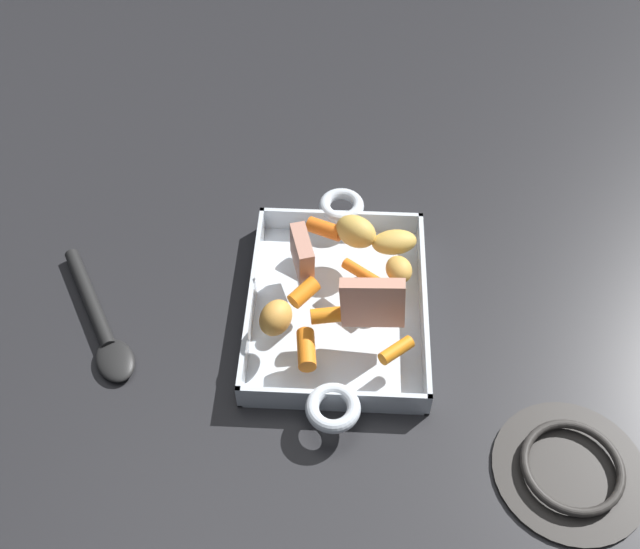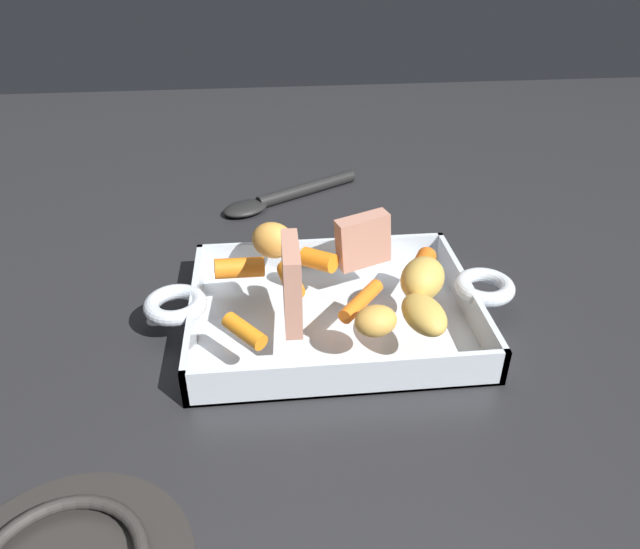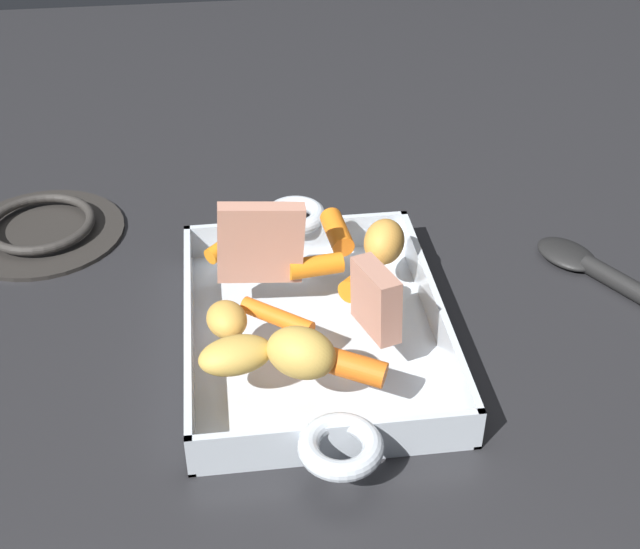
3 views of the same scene
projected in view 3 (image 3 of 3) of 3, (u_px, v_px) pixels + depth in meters
ground_plane at (314, 340)px, 0.83m from camera, size 2.03×2.03×0.00m
roasting_dish at (314, 329)px, 0.83m from camera, size 0.41×0.24×0.04m
roast_slice_thick at (376, 300)px, 0.76m from camera, size 0.07×0.04×0.07m
roast_slice_thin at (261, 243)px, 0.82m from camera, size 0.02×0.09×0.09m
baby_carrot_center_right at (316, 266)px, 0.84m from camera, size 0.03×0.06×0.02m
baby_carrot_southwest at (356, 367)px, 0.72m from camera, size 0.04×0.06×0.03m
baby_carrot_southeast at (360, 283)px, 0.82m from camera, size 0.05×0.05×0.03m
baby_carrot_short at (227, 245)px, 0.87m from camera, size 0.05×0.05×0.02m
baby_carrot_long at (277, 317)px, 0.78m from camera, size 0.06×0.07×0.02m
baby_carrot_northwest at (337, 232)px, 0.89m from camera, size 0.06×0.03×0.03m
potato_golden_small at (227, 319)px, 0.77m from camera, size 0.05×0.05×0.03m
potato_halved at (236, 355)px, 0.73m from camera, size 0.05×0.07×0.03m
potato_whole at (301, 353)px, 0.72m from camera, size 0.07×0.08×0.04m
potato_near_roast at (384, 242)px, 0.85m from camera, size 0.06×0.06×0.04m
stove_burner_rear at (41, 228)px, 0.98m from camera, size 0.18×0.18×0.02m
serving_spoon at (617, 282)px, 0.90m from camera, size 0.23×0.15×0.02m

